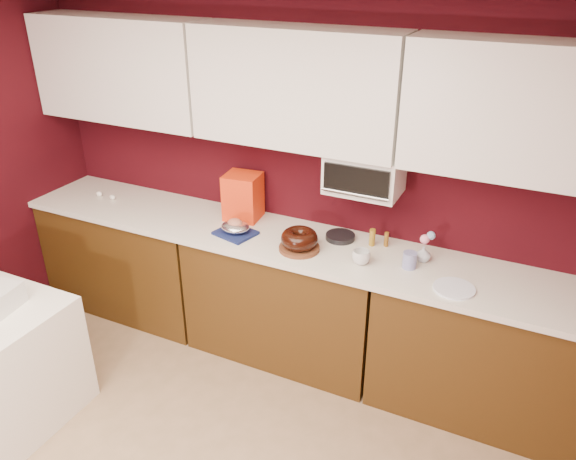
# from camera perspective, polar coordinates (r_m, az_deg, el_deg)

# --- Properties ---
(wall_back) EXTENTS (4.00, 0.02, 2.50)m
(wall_back) POSITION_cam_1_polar(r_m,az_deg,el_deg) (3.78, 1.89, 5.81)
(wall_back) COLOR #37070D
(wall_back) RESTS_ON floor
(base_cabinet_left) EXTENTS (1.31, 0.58, 0.86)m
(base_cabinet_left) POSITION_cam_1_polar(r_m,az_deg,el_deg) (4.56, -15.43, -2.74)
(base_cabinet_left) COLOR #452B0D
(base_cabinet_left) RESTS_ON floor
(base_cabinet_center) EXTENTS (1.31, 0.58, 0.86)m
(base_cabinet_center) POSITION_cam_1_polar(r_m,az_deg,el_deg) (3.90, -0.15, -7.00)
(base_cabinet_center) COLOR #452B0D
(base_cabinet_center) RESTS_ON floor
(base_cabinet_right) EXTENTS (1.31, 0.58, 0.86)m
(base_cabinet_right) POSITION_cam_1_polar(r_m,az_deg,el_deg) (3.64, 19.54, -11.64)
(base_cabinet_right) COLOR #452B0D
(base_cabinet_right) RESTS_ON floor
(countertop) EXTENTS (4.00, 0.62, 0.04)m
(countertop) POSITION_cam_1_polar(r_m,az_deg,el_deg) (3.67, -0.15, -1.15)
(countertop) COLOR silver
(countertop) RESTS_ON base_cabinet_center
(upper_cabinet_left) EXTENTS (1.31, 0.33, 0.70)m
(upper_cabinet_left) POSITION_cam_1_polar(r_m,az_deg,el_deg) (4.19, -16.52, 15.38)
(upper_cabinet_left) COLOR white
(upper_cabinet_left) RESTS_ON wall_back
(upper_cabinet_center) EXTENTS (1.31, 0.33, 0.70)m
(upper_cabinet_center) POSITION_cam_1_polar(r_m,az_deg,el_deg) (3.46, 0.90, 14.25)
(upper_cabinet_center) COLOR white
(upper_cabinet_center) RESTS_ON wall_back
(upper_cabinet_right) EXTENTS (1.31, 0.33, 0.70)m
(upper_cabinet_right) POSITION_cam_1_polar(r_m,az_deg,el_deg) (3.16, 23.84, 10.84)
(upper_cabinet_right) COLOR white
(upper_cabinet_right) RESTS_ON wall_back
(toaster_oven) EXTENTS (0.45, 0.30, 0.25)m
(toaster_oven) POSITION_cam_1_polar(r_m,az_deg,el_deg) (3.46, 7.80, 5.78)
(toaster_oven) COLOR white
(toaster_oven) RESTS_ON upper_cabinet_center
(toaster_oven_door) EXTENTS (0.40, 0.02, 0.18)m
(toaster_oven_door) POSITION_cam_1_polar(r_m,az_deg,el_deg) (3.32, 6.91, 4.91)
(toaster_oven_door) COLOR black
(toaster_oven_door) RESTS_ON toaster_oven
(toaster_oven_handle) EXTENTS (0.42, 0.02, 0.02)m
(toaster_oven_handle) POSITION_cam_1_polar(r_m,az_deg,el_deg) (3.33, 6.76, 3.63)
(toaster_oven_handle) COLOR silver
(toaster_oven_handle) RESTS_ON toaster_oven
(cake_base) EXTENTS (0.33, 0.33, 0.02)m
(cake_base) POSITION_cam_1_polar(r_m,az_deg,el_deg) (3.52, 1.15, -1.85)
(cake_base) COLOR brown
(cake_base) RESTS_ON countertop
(bundt_cake) EXTENTS (0.26, 0.26, 0.09)m
(bundt_cake) POSITION_cam_1_polar(r_m,az_deg,el_deg) (3.49, 1.16, -0.87)
(bundt_cake) COLOR black
(bundt_cake) RESTS_ON cake_base
(navy_towel) EXTENTS (0.29, 0.26, 0.02)m
(navy_towel) POSITION_cam_1_polar(r_m,az_deg,el_deg) (3.73, -5.35, -0.30)
(navy_towel) COLOR navy
(navy_towel) RESTS_ON countertop
(foil_ham_nest) EXTENTS (0.21, 0.19, 0.07)m
(foil_ham_nest) POSITION_cam_1_polar(r_m,az_deg,el_deg) (3.71, -5.38, 0.32)
(foil_ham_nest) COLOR white
(foil_ham_nest) RESTS_ON navy_towel
(roasted_ham) EXTENTS (0.11, 0.09, 0.07)m
(roasted_ham) POSITION_cam_1_polar(r_m,az_deg,el_deg) (3.70, -5.40, 0.67)
(roasted_ham) COLOR #C7755B
(roasted_ham) RESTS_ON foil_ham_nest
(pandoro_box) EXTENTS (0.26, 0.24, 0.32)m
(pandoro_box) POSITION_cam_1_polar(r_m,az_deg,el_deg) (3.90, -4.59, 3.42)
(pandoro_box) COLOR red
(pandoro_box) RESTS_ON countertop
(dark_pan) EXTENTS (0.22, 0.22, 0.03)m
(dark_pan) POSITION_cam_1_polar(r_m,az_deg,el_deg) (3.67, 5.33, -0.68)
(dark_pan) COLOR black
(dark_pan) RESTS_ON countertop
(coffee_mug) EXTENTS (0.13, 0.13, 0.11)m
(coffee_mug) POSITION_cam_1_polar(r_m,az_deg,el_deg) (3.38, 7.44, -2.60)
(coffee_mug) COLOR silver
(coffee_mug) RESTS_ON countertop
(blue_jar) EXTENTS (0.10, 0.10, 0.10)m
(blue_jar) POSITION_cam_1_polar(r_m,az_deg,el_deg) (3.39, 12.25, -3.02)
(blue_jar) COLOR navy
(blue_jar) RESTS_ON countertop
(flower_vase) EXTENTS (0.09, 0.09, 0.11)m
(flower_vase) POSITION_cam_1_polar(r_m,az_deg,el_deg) (3.48, 13.57, -2.27)
(flower_vase) COLOR silver
(flower_vase) RESTS_ON countertop
(flower_pink) EXTENTS (0.06, 0.06, 0.06)m
(flower_pink) POSITION_cam_1_polar(r_m,az_deg,el_deg) (3.43, 13.73, -0.91)
(flower_pink) COLOR pink
(flower_pink) RESTS_ON flower_vase
(flower_blue) EXTENTS (0.05, 0.05, 0.05)m
(flower_blue) POSITION_cam_1_polar(r_m,az_deg,el_deg) (3.44, 14.33, -0.55)
(flower_blue) COLOR #7EA3CA
(flower_blue) RESTS_ON flower_vase
(china_plate) EXTENTS (0.29, 0.29, 0.01)m
(china_plate) POSITION_cam_1_polar(r_m,az_deg,el_deg) (3.26, 16.52, -5.72)
(china_plate) COLOR white
(china_plate) RESTS_ON countertop
(amber_bottle) EXTENTS (0.04, 0.04, 0.11)m
(amber_bottle) POSITION_cam_1_polar(r_m,az_deg,el_deg) (3.60, 8.56, -0.75)
(amber_bottle) COLOR olive
(amber_bottle) RESTS_ON countertop
(egg_left) EXTENTS (0.06, 0.05, 0.04)m
(egg_left) POSITION_cam_1_polar(r_m,az_deg,el_deg) (4.44, -17.39, 3.20)
(egg_left) COLOR silver
(egg_left) RESTS_ON countertop
(egg_right) EXTENTS (0.06, 0.05, 0.04)m
(egg_right) POSITION_cam_1_polar(r_m,az_deg,el_deg) (4.53, -18.62, 3.50)
(egg_right) COLOR white
(egg_right) RESTS_ON countertop
(amber_bottle_tall) EXTENTS (0.03, 0.03, 0.10)m
(amber_bottle_tall) POSITION_cam_1_polar(r_m,az_deg,el_deg) (3.60, 9.96, -0.94)
(amber_bottle_tall) COLOR brown
(amber_bottle_tall) RESTS_ON countertop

